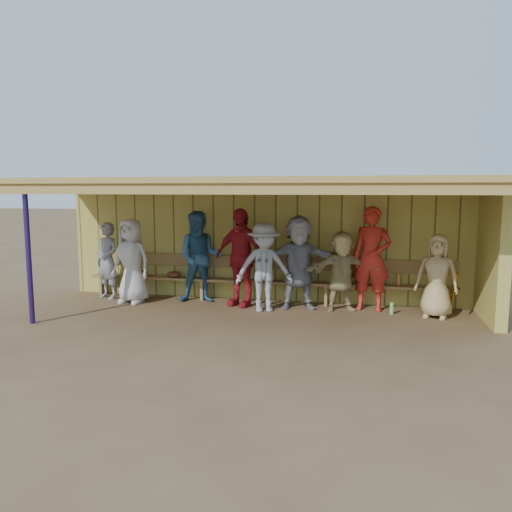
{
  "coord_description": "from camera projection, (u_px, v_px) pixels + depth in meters",
  "views": [
    {
      "loc": [
        1.96,
        -8.83,
        2.31
      ],
      "look_at": [
        0.0,
        0.35,
        1.05
      ],
      "focal_mm": 35.0,
      "sensor_mm": 36.0,
      "label": 1
    }
  ],
  "objects": [
    {
      "name": "player_f",
      "position": [
        342.0,
        271.0,
        9.49
      ],
      "size": [
        1.49,
        0.91,
        1.53
      ],
      "primitive_type": "imported",
      "rotation": [
        0.0,
        0.0,
        0.35
      ],
      "color": "tan",
      "rests_on": "ground"
    },
    {
      "name": "dugout_structure",
      "position": [
        279.0,
        221.0,
        9.63
      ],
      "size": [
        8.8,
        3.2,
        2.5
      ],
      "color": "tan",
      "rests_on": "ground"
    },
    {
      "name": "player_d",
      "position": [
        240.0,
        257.0,
        9.87
      ],
      "size": [
        1.23,
        0.83,
        1.94
      ],
      "primitive_type": "imported",
      "rotation": [
        0.0,
        0.0,
        -0.34
      ],
      "color": "#B01C22",
      "rests_on": "ground"
    },
    {
      "name": "player_h",
      "position": [
        437.0,
        276.0,
        8.95
      ],
      "size": [
        0.84,
        0.66,
        1.52
      ],
      "primitive_type": "imported",
      "rotation": [
        0.0,
        0.0,
        -0.26
      ],
      "color": "tan",
      "rests_on": "ground"
    },
    {
      "name": "ground",
      "position": [
        252.0,
        314.0,
        9.27
      ],
      "size": [
        90.0,
        90.0,
        0.0
      ],
      "primitive_type": "plane",
      "color": "brown",
      "rests_on": "ground"
    },
    {
      "name": "player_b",
      "position": [
        131.0,
        261.0,
        10.13
      ],
      "size": [
        0.93,
        0.69,
        1.73
      ],
      "primitive_type": "imported",
      "rotation": [
        0.0,
        0.0,
        -0.18
      ],
      "color": "silver",
      "rests_on": "ground"
    },
    {
      "name": "player_c",
      "position": [
        200.0,
        257.0,
        10.2
      ],
      "size": [
        1.04,
        0.88,
        1.87
      ],
      "primitive_type": "imported",
      "rotation": [
        0.0,
        0.0,
        0.21
      ],
      "color": "#33618E",
      "rests_on": "ground"
    },
    {
      "name": "player_e",
      "position": [
        264.0,
        267.0,
        9.44
      ],
      "size": [
        1.24,
        0.97,
        1.69
      ],
      "primitive_type": "imported",
      "rotation": [
        0.0,
        0.0,
        0.36
      ],
      "color": "#979A9F",
      "rests_on": "ground"
    },
    {
      "name": "bench",
      "position": [
        264.0,
        276.0,
        10.28
      ],
      "size": [
        7.6,
        0.34,
        0.93
      ],
      "color": "#9F7A44",
      "rests_on": "ground"
    },
    {
      "name": "player_g",
      "position": [
        371.0,
        259.0,
        9.48
      ],
      "size": [
        0.78,
        0.56,
        2.0
      ],
      "primitive_type": "imported",
      "rotation": [
        0.0,
        0.0,
        -0.12
      ],
      "color": "red",
      "rests_on": "ground"
    },
    {
      "name": "player_a",
      "position": [
        107.0,
        261.0,
        10.55
      ],
      "size": [
        0.7,
        0.59,
        1.62
      ],
      "primitive_type": "imported",
      "rotation": [
        0.0,
        0.0,
        -0.39
      ],
      "color": "gray",
      "rests_on": "ground"
    },
    {
      "name": "dugout_equipment",
      "position": [
        243.0,
        278.0,
        10.25
      ],
      "size": [
        6.56,
        0.62,
        0.8
      ],
      "color": "orange",
      "rests_on": "ground"
    },
    {
      "name": "player_extra",
      "position": [
        299.0,
        262.0,
        9.63
      ],
      "size": [
        1.76,
        0.88,
        1.82
      ],
      "primitive_type": "imported",
      "rotation": [
        0.0,
        0.0,
        0.21
      ],
      "color": "gray",
      "rests_on": "ground"
    }
  ]
}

